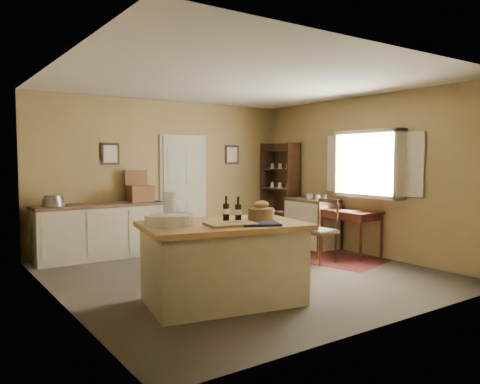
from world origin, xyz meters
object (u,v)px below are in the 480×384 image
(writing_desk, at_px, (351,216))
(right_cabinet, at_px, (312,223))
(work_island, at_px, (222,260))
(sideboard, at_px, (100,229))
(desk_chair, at_px, (319,232))
(shelving_unit, at_px, (281,191))

(writing_desk, bearing_deg, right_cabinet, 90.01)
(work_island, bearing_deg, sideboard, 107.96)
(sideboard, xyz_separation_m, right_cabinet, (3.54, -1.26, -0.02))
(sideboard, bearing_deg, work_island, -83.28)
(work_island, xyz_separation_m, writing_desk, (3.17, 0.94, 0.19))
(sideboard, distance_m, desk_chair, 3.56)
(sideboard, xyz_separation_m, desk_chair, (2.71, -2.30, 0.01))
(writing_desk, xyz_separation_m, shelving_unit, (0.15, 2.01, 0.30))
(right_cabinet, distance_m, shelving_unit, 1.19)
(sideboard, bearing_deg, desk_chair, -40.30)
(right_cabinet, bearing_deg, writing_desk, -89.99)
(shelving_unit, bearing_deg, writing_desk, -94.31)
(work_island, relative_size, right_cabinet, 2.01)
(writing_desk, height_order, right_cabinet, right_cabinet)
(work_island, bearing_deg, right_cabinet, 41.93)
(sideboard, relative_size, shelving_unit, 1.07)
(sideboard, distance_m, right_cabinet, 3.76)
(work_island, xyz_separation_m, shelving_unit, (3.32, 2.95, 0.49))
(right_cabinet, relative_size, shelving_unit, 0.51)
(work_island, distance_m, shelving_unit, 4.47)
(work_island, bearing_deg, shelving_unit, 52.81)
(work_island, distance_m, desk_chair, 2.49)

